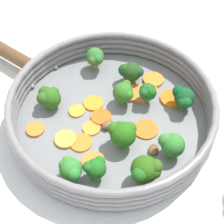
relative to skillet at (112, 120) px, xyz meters
The scene contains 33 objects.
ground_plane 0.01m from the skillet, ahead, with size 4.00×4.00×0.00m, color white.
skillet is the anchor object (origin of this frame).
skillet_rim_wall 0.03m from the skillet, ahead, with size 0.35×0.35×0.05m.
skillet_handle 0.25m from the skillet, 40.46° to the right, with size 0.03×0.03×0.16m, color brown.
skillet_rivet_left 0.17m from the skillet, 51.65° to the right, with size 0.01×0.01×0.01m, color gray.
skillet_rivet_right 0.17m from the skillet, 29.28° to the right, with size 0.01×0.01×0.01m, color gray.
carrot_slice_0 0.05m from the skillet, 46.82° to the right, with size 0.04×0.04×0.00m, color orange.
carrot_slice_1 0.12m from the skillet, 134.94° to the right, with size 0.04×0.04×0.01m, color orange.
carrot_slice_2 0.02m from the skillet, ahead, with size 0.04×0.04×0.01m, color orange.
carrot_slice_3 0.12m from the skillet, 162.98° to the right, with size 0.04×0.04×0.01m, color orange.
carrot_slice_4 0.08m from the skillet, 42.88° to the left, with size 0.04×0.04×0.00m, color orange.
carrot_slice_5 0.06m from the skillet, 151.13° to the left, with size 0.04×0.04×0.00m, color orange.
carrot_slice_6 0.07m from the skillet, 125.35° to the right, with size 0.04×0.04×0.01m, color orange.
carrot_slice_7 0.04m from the skillet, 31.41° to the left, with size 0.03×0.03×0.00m, color orange.
carrot_slice_8 0.08m from the skillet, 138.07° to the right, with size 0.05×0.05×0.01m, color #F98A3D.
carrot_slice_9 0.13m from the skillet, ahead, with size 0.03×0.03×0.00m, color orange.
carrot_slice_10 0.10m from the skillet, 68.22° to the left, with size 0.04×0.04×0.00m, color orange.
carrot_slice_11 0.06m from the skillet, 15.56° to the right, with size 0.03×0.03×0.00m, color #F99D2E.
carrot_slice_12 0.09m from the skillet, 28.39° to the left, with size 0.04×0.04×0.01m, color #F99D40.
carrot_slice_13 0.10m from the skillet, 140.76° to the right, with size 0.03×0.03×0.00m, color orange.
broccoli_floret_0 0.14m from the skillet, 59.29° to the left, with size 0.04×0.04×0.05m.
broccoli_floret_1 0.13m from the skillet, behind, with size 0.04×0.04×0.04m.
broccoli_floret_2 0.05m from the skillet, 125.26° to the right, with size 0.04×0.04×0.05m.
broccoli_floret_3 0.13m from the skillet, 136.36° to the left, with size 0.04×0.04×0.05m.
broccoli_floret_4 0.13m from the skillet, 79.06° to the right, with size 0.04×0.04×0.05m.
broccoli_floret_5 0.08m from the skillet, 155.92° to the right, with size 0.03×0.03×0.04m.
broccoli_floret_6 0.07m from the skillet, 102.42° to the left, with size 0.05×0.04×0.05m.
broccoli_floret_7 0.10m from the skillet, 115.31° to the right, with size 0.05×0.04×0.04m.
broccoli_floret_8 0.12m from the skillet, 16.94° to the right, with size 0.04×0.04×0.04m.
broccoli_floret_9 0.14m from the skillet, 107.76° to the left, with size 0.05×0.04×0.05m.
broccoli_floret_10 0.13m from the skillet, 73.98° to the left, with size 0.04×0.03×0.04m.
mushroom_piece_0 0.10m from the skillet, 129.63° to the left, with size 0.02×0.02×0.01m, color brown.
mushroom_piece_1 0.03m from the skillet, 67.90° to the left, with size 0.02×0.02×0.01m, color brown.
Camera 1 is at (0.03, 0.41, 0.53)m, focal length 60.00 mm.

